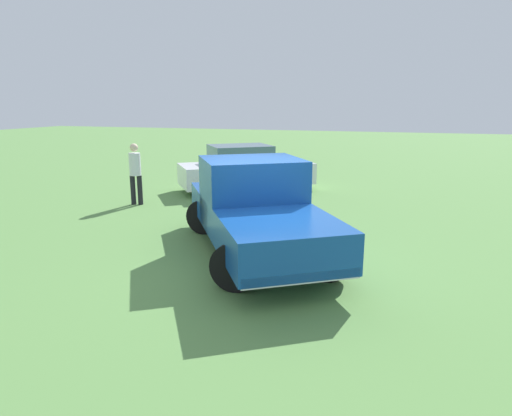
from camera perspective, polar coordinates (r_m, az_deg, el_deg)
The scene contains 4 objects.
ground_plane at distance 8.45m, azimuth 0.36°, elevation -6.31°, with size 80.00×80.00×0.00m, color #5B8C47.
pickup_truck at distance 8.54m, azimuth -0.22°, elevation 0.39°, with size 4.29×5.21×1.80m.
sedan_near at distance 14.77m, azimuth -1.41°, elevation 4.96°, with size 4.45×3.97×1.50m.
person_bystander at distance 13.08m, azimuth -15.17°, elevation 4.67°, with size 0.40×0.40×1.74m.
Camera 1 is at (2.46, -7.58, 2.82)m, focal length 31.30 mm.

